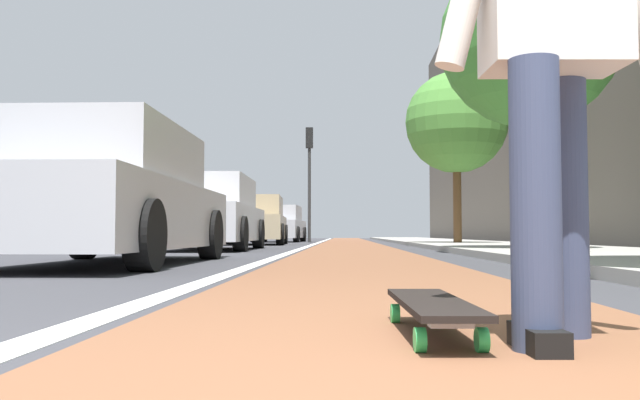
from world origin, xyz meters
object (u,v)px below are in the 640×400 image
object	(u,v)px
parked_car_end	(279,225)
street_tree_mid	(529,39)
parked_car_near	(107,198)
skateboard	(432,306)
traffic_light	(309,163)
skater_person	(551,32)
parked_car_mid	(211,215)
parked_car_far	(253,222)
street_tree_far	(456,123)

from	to	relation	value
parked_car_end	street_tree_mid	size ratio (longest dim) A/B	0.84
parked_car_near	skateboard	bearing A→B (deg)	-149.69
parked_car_end	traffic_light	world-z (taller)	traffic_light
parked_car_near	traffic_light	distance (m)	18.78
skater_person	traffic_light	xyz separation A→B (m)	(23.57, 1.97, 2.16)
parked_car_near	parked_car_mid	bearing A→B (deg)	1.57
traffic_light	street_tree_mid	xyz separation A→B (m)	(-15.01, -4.33, 0.37)
skateboard	parked_car_far	distance (m)	18.25
parked_car_mid	street_tree_mid	world-z (taller)	street_tree_mid
skateboard	skater_person	size ratio (longest dim) A/B	0.52
parked_car_far	parked_car_mid	bearing A→B (deg)	-179.36
skateboard	parked_car_far	bearing A→B (deg)	9.71
parked_car_near	street_tree_far	xyz separation A→B (m)	(10.40, -5.53, 2.56)
skateboard	skater_person	distance (m)	0.92
parked_car_end	parked_car_near	bearing A→B (deg)	-179.74
parked_car_mid	parked_car_far	distance (m)	6.79
parked_car_far	parked_car_end	size ratio (longest dim) A/B	1.07
parked_car_far	traffic_light	xyz separation A→B (m)	(5.45, -1.45, 2.38)
parked_car_near	parked_car_end	xyz separation A→B (m)	(19.83, 0.09, -0.01)
parked_car_mid	skateboard	bearing A→B (deg)	-164.99
traffic_light	parked_car_near	bearing A→B (deg)	176.30
parked_car_mid	street_tree_mid	xyz separation A→B (m)	(-2.77, -5.71, 2.75)
skateboard	street_tree_mid	size ratio (longest dim) A/B	0.17
parked_car_mid	parked_car_near	bearing A→B (deg)	-178.43
parked_car_end	street_tree_mid	world-z (taller)	street_tree_mid
parked_car_near	traffic_light	size ratio (longest dim) A/B	1.01
parked_car_mid	street_tree_far	size ratio (longest dim) A/B	0.98
traffic_light	street_tree_far	size ratio (longest dim) A/B	0.97
parked_car_end	traffic_light	size ratio (longest dim) A/B	0.91
street_tree_mid	parked_car_end	bearing A→B (deg)	19.09
skater_person	street_tree_mid	distance (m)	9.24
parked_car_mid	parked_car_far	bearing A→B (deg)	0.64
parked_car_near	parked_car_far	size ratio (longest dim) A/B	1.04
parked_car_near	skater_person	bearing A→B (deg)	-147.53
parked_car_near	parked_car_mid	world-z (taller)	parked_car_mid
skateboard	parked_car_mid	xyz separation A→B (m)	(11.18, 3.00, 0.62)
parked_car_far	parked_car_end	world-z (taller)	parked_car_far
parked_car_mid	parked_car_end	xyz separation A→B (m)	(13.48, -0.08, -0.02)
parked_car_end	parked_car_mid	bearing A→B (deg)	179.64
parked_car_mid	parked_car_far	xyz separation A→B (m)	(6.79, 0.08, -0.01)
street_tree_far	parked_car_end	bearing A→B (deg)	30.82
skater_person	parked_car_near	world-z (taller)	skater_person
parked_car_far	street_tree_far	size ratio (longest dim) A/B	0.94
parked_car_end	street_tree_mid	bearing A→B (deg)	-160.91
parked_car_mid	traffic_light	world-z (taller)	traffic_light
parked_car_end	traffic_light	distance (m)	2.99
parked_car_far	street_tree_far	xyz separation A→B (m)	(-2.74, -5.78, 2.56)
skateboard	skater_person	xyz separation A→B (m)	(-0.15, -0.35, 0.84)
traffic_light	parked_car_end	bearing A→B (deg)	46.31
parked_car_far	skater_person	bearing A→B (deg)	-169.31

